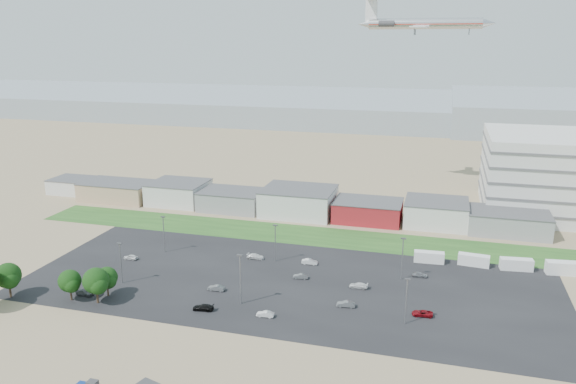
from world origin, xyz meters
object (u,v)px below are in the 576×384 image
(parked_car_7, at_px, (300,276))
(parked_car_13, at_px, (265,314))
(parked_car_5, at_px, (130,257))
(box_trailer_a, at_px, (429,257))
(parked_car_6, at_px, (256,256))
(parked_car_4, at_px, (216,288))
(parked_car_8, at_px, (420,275))
(parked_car_0, at_px, (422,313))
(parked_car_1, at_px, (346,304))
(parked_car_10, at_px, (84,293))
(parked_car_12, at_px, (358,285))
(parked_car_11, at_px, (310,262))
(airliner, at_px, (425,24))
(parked_car_3, at_px, (203,307))

(parked_car_7, xyz_separation_m, parked_car_13, (-2.11, -19.80, 0.01))
(parked_car_5, bearing_deg, box_trailer_a, 104.33)
(box_trailer_a, height_order, parked_car_6, box_trailer_a)
(parked_car_4, height_order, parked_car_8, parked_car_4)
(parked_car_0, height_order, parked_car_1, parked_car_1)
(parked_car_8, bearing_deg, parked_car_10, 108.35)
(parked_car_5, bearing_deg, parked_car_6, 106.52)
(parked_car_7, bearing_deg, parked_car_6, -129.00)
(parked_car_4, bearing_deg, parked_car_12, 106.00)
(parked_car_13, bearing_deg, parked_car_11, 173.29)
(parked_car_0, relative_size, parked_car_11, 1.06)
(parked_car_8, xyz_separation_m, parked_car_10, (-69.12, -29.37, -0.02))
(parked_car_5, relative_size, parked_car_13, 1.03)
(parked_car_12, bearing_deg, parked_car_10, -69.69)
(parked_car_6, bearing_deg, box_trailer_a, -77.92)
(parked_car_12, xyz_separation_m, parked_car_13, (-15.78, -18.32, -0.02))
(airliner, xyz_separation_m, parked_car_10, (-63.22, -107.66, -57.90))
(parked_car_7, xyz_separation_m, parked_car_11, (0.02, 8.91, 0.07))
(parked_car_0, bearing_deg, airliner, 179.98)
(parked_car_1, height_order, parked_car_11, parked_car_11)
(parked_car_13, bearing_deg, parked_car_3, -88.98)
(parked_car_12, bearing_deg, parked_car_4, -70.74)
(parked_car_0, height_order, parked_car_6, parked_car_6)
(parked_car_3, distance_m, parked_car_4, 9.41)
(parked_car_10, distance_m, parked_car_13, 40.57)
(parked_car_6, xyz_separation_m, parked_car_13, (11.79, -28.45, -0.05))
(parked_car_7, relative_size, parked_car_13, 0.98)
(parked_car_7, height_order, parked_car_8, parked_car_8)
(parked_car_10, height_order, parked_car_13, parked_car_10)
(parked_car_4, bearing_deg, parked_car_1, 87.95)
(airliner, height_order, parked_car_13, airliner)
(box_trailer_a, xyz_separation_m, parked_car_6, (-42.04, -9.49, -0.73))
(parked_car_8, distance_m, parked_car_11, 26.44)
(parked_car_8, bearing_deg, parked_car_11, 84.04)
(parked_car_4, height_order, parked_car_5, parked_car_4)
(parked_car_10, height_order, parked_car_12, parked_car_12)
(parked_car_10, xyz_separation_m, parked_car_11, (42.68, 29.97, 0.05))
(parked_car_1, bearing_deg, box_trailer_a, 146.63)
(parked_car_1, bearing_deg, parked_car_12, 168.15)
(parked_car_6, bearing_deg, parked_car_5, 105.86)
(parked_car_4, bearing_deg, parked_car_3, 4.36)
(parked_car_0, xyz_separation_m, parked_car_10, (-70.60, -10.05, 0.01))
(parked_car_3, xyz_separation_m, parked_car_10, (-27.54, -0.46, -0.04))
(parked_car_3, relative_size, parked_car_10, 1.07)
(parked_car_12, bearing_deg, airliner, 176.68)
(parked_car_7, xyz_separation_m, parked_car_12, (13.67, -1.48, 0.03))
(parked_car_11, bearing_deg, airliner, -18.30)
(parked_car_5, height_order, parked_car_13, parked_car_5)
(parked_car_3, bearing_deg, box_trailer_a, 125.18)
(parked_car_6, bearing_deg, parked_car_0, -115.81)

